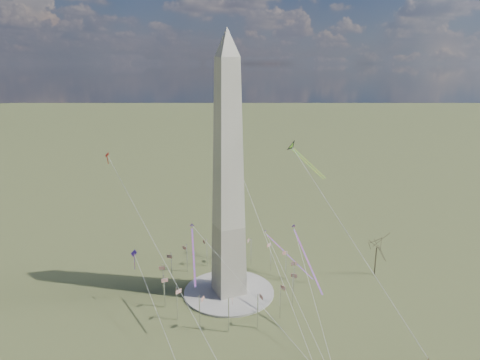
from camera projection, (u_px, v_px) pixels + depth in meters
name	position (u px, v px, depth m)	size (l,w,h in m)	color
ground	(229.00, 293.00, 171.21)	(2000.00, 2000.00, 0.00)	#445128
plaza	(229.00, 292.00, 171.10)	(36.00, 36.00, 0.80)	#A49D96
washington_monument	(228.00, 177.00, 158.61)	(15.56, 15.56, 100.00)	beige
flagpole_ring	(229.00, 276.00, 169.29)	(54.40, 54.40, 13.00)	white
tree_near	(377.00, 245.00, 182.57)	(10.88, 10.88, 19.04)	brown
kite_delta_black	(294.00, 148.00, 184.27)	(12.91, 17.81, 15.07)	black
kite_diamond_purple	(134.00, 255.00, 159.45)	(1.97, 2.78, 8.43)	#361C7E
kite_streamer_left	(302.00, 248.00, 153.53)	(3.75, 24.34, 16.71)	#FF284D
kite_streamer_mid	(193.00, 246.00, 147.20)	(6.81, 20.40, 14.31)	#FF284D
kite_streamer_right	(281.00, 247.00, 183.32)	(13.46, 21.85, 16.78)	#FF284D
kite_small_red	(107.00, 156.00, 172.13)	(1.23, 2.08, 4.95)	red
kite_small_white	(218.00, 113.00, 201.63)	(1.47, 2.29, 5.02)	white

